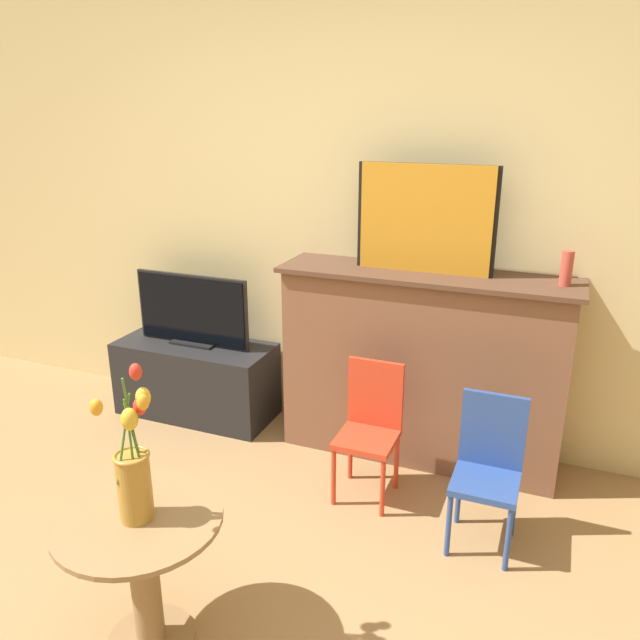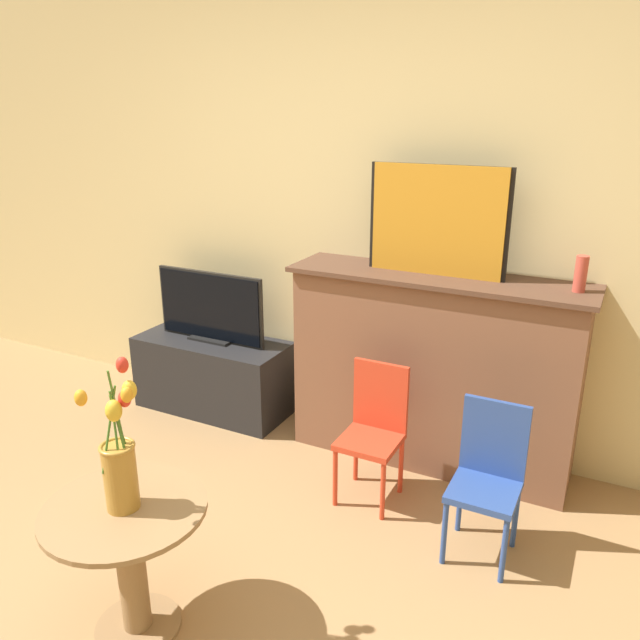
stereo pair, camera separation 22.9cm
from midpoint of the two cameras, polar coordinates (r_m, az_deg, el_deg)
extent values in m
cube|color=beige|center=(3.52, 7.05, 10.31)|extent=(8.00, 0.06, 2.70)
cube|color=brown|center=(3.42, 12.14, -4.58)|extent=(1.49, 0.37, 1.06)
cube|color=brown|center=(3.24, 12.72, 3.77)|extent=(1.55, 0.41, 0.02)
cube|color=black|center=(3.21, 12.74, 8.84)|extent=(0.71, 0.02, 0.55)
cube|color=orange|center=(3.20, 12.69, 8.81)|extent=(0.67, 0.02, 0.55)
cylinder|color=#CC4C3D|center=(3.14, 24.70, 3.83)|extent=(0.06, 0.06, 0.17)
cube|color=#232326|center=(4.06, -8.11, -4.98)|extent=(0.98, 0.43, 0.47)
cube|color=black|center=(3.97, -8.27, -1.76)|extent=(0.29, 0.12, 0.02)
cube|color=black|center=(3.90, -8.33, 1.22)|extent=(0.76, 0.02, 0.44)
cube|color=black|center=(3.90, -8.42, 1.17)|extent=(0.73, 0.02, 0.41)
cylinder|color=red|center=(3.14, 3.55, -14.24)|extent=(0.02, 0.02, 0.31)
cylinder|color=red|center=(3.07, 7.97, -15.30)|extent=(0.02, 0.02, 0.31)
cylinder|color=red|center=(3.34, 5.31, -12.12)|extent=(0.02, 0.02, 0.31)
cylinder|color=red|center=(3.27, 9.47, -13.04)|extent=(0.02, 0.02, 0.31)
cube|color=red|center=(3.11, 6.70, -11.01)|extent=(0.28, 0.28, 0.03)
cube|color=red|center=(3.13, 7.67, -6.90)|extent=(0.28, 0.02, 0.35)
cylinder|color=#2D4C99|center=(2.87, 13.68, -18.44)|extent=(0.02, 0.02, 0.31)
cylinder|color=#2D4C99|center=(2.84, 18.83, -19.41)|extent=(0.02, 0.02, 0.31)
cylinder|color=#2D4C99|center=(3.07, 14.85, -15.79)|extent=(0.02, 0.02, 0.31)
cylinder|color=#2D4C99|center=(3.04, 19.61, -16.65)|extent=(0.02, 0.02, 0.31)
cube|color=#2D4C99|center=(2.86, 17.07, -14.80)|extent=(0.28, 0.28, 0.03)
cube|color=#2D4C99|center=(2.87, 17.94, -10.26)|extent=(0.28, 0.02, 0.35)
cylinder|color=#99754C|center=(2.69, -13.70, -25.61)|extent=(0.32, 0.32, 0.02)
cylinder|color=#99754C|center=(2.52, -14.17, -21.51)|extent=(0.10, 0.10, 0.52)
cylinder|color=#99754C|center=(2.35, -14.72, -16.46)|extent=(0.58, 0.58, 0.02)
cylinder|color=#B78433|center=(2.28, -15.00, -13.78)|extent=(0.11, 0.11, 0.24)
torus|color=#B78433|center=(2.22, -15.27, -11.16)|extent=(0.12, 0.12, 0.01)
cylinder|color=#477A2D|center=(2.18, -14.97, -9.87)|extent=(0.05, 0.01, 0.29)
ellipsoid|color=orange|center=(2.09, -14.29, -6.71)|extent=(0.04, 0.04, 0.06)
cylinder|color=#477A2D|center=(2.18, -15.89, -9.72)|extent=(0.03, 0.08, 0.30)
ellipsoid|color=orange|center=(2.09, -18.13, -6.84)|extent=(0.04, 0.04, 0.06)
cylinder|color=#477A2D|center=(2.19, -15.11, -8.73)|extent=(0.01, 0.05, 0.36)
ellipsoid|color=red|center=(2.13, -14.74, -4.04)|extent=(0.04, 0.04, 0.06)
cylinder|color=#477A2D|center=(2.19, -15.24, -10.62)|extent=(0.02, 0.02, 0.24)
ellipsoid|color=gold|center=(2.11, -15.41, -8.07)|extent=(0.05, 0.05, 0.08)
cylinder|color=#477A2D|center=(2.19, -14.87, -10.10)|extent=(0.03, 0.02, 0.26)
ellipsoid|color=red|center=(2.12, -14.51, -7.04)|extent=(0.04, 0.04, 0.06)
cylinder|color=#477A2D|center=(2.20, -14.92, -9.78)|extent=(0.02, 0.05, 0.28)
ellipsoid|color=gold|center=(2.16, -14.15, -6.28)|extent=(0.05, 0.05, 0.07)
camera|label=1|loc=(0.11, -87.56, 0.84)|focal=35.00mm
camera|label=2|loc=(0.11, 92.44, -0.84)|focal=35.00mm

